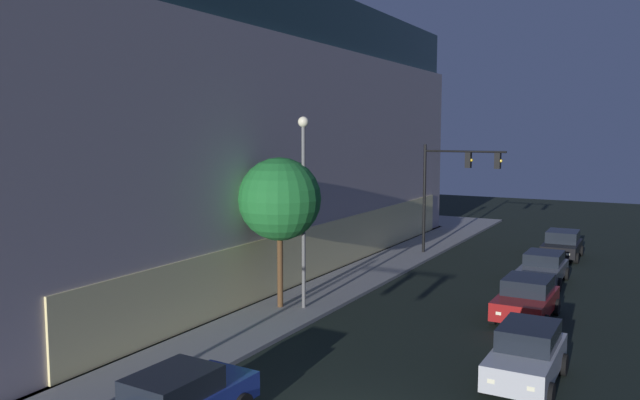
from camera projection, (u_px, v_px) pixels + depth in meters
name	position (u px, v px, depth m)	size (l,w,h in m)	color
modern_building	(118.00, 135.00, 38.94)	(37.76, 30.03, 14.75)	#4C4C51
traffic_light_far_corner	(453.00, 177.00, 36.86)	(0.50, 4.99, 6.59)	black
street_lamp_sidewalk	(303.00, 189.00, 25.58)	(0.44, 0.44, 7.94)	#5C5C5C
sidewalk_tree	(280.00, 199.00, 25.75)	(3.45, 3.45, 6.28)	#50351E
car_blue	(180.00, 400.00, 15.47)	(4.22, 2.10, 1.61)	navy
car_silver	(527.00, 354.00, 18.50)	(4.14, 1.99, 1.73)	#B7BABF
car_red	(526.00, 298.00, 24.90)	(4.11, 2.21, 1.65)	maroon
car_grey	(543.00, 267.00, 30.97)	(4.16, 2.12, 1.50)	slate
car_black	(562.00, 244.00, 37.17)	(4.09, 2.21, 1.61)	black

